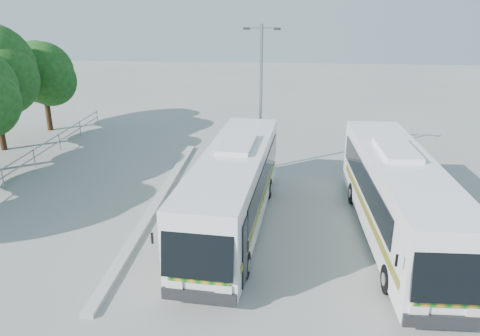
# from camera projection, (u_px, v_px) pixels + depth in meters

# --- Properties ---
(ground) EXTENTS (100.00, 100.00, 0.00)m
(ground) POSITION_uv_depth(u_px,v_px,m) (202.00, 225.00, 18.64)
(ground) COLOR #979792
(ground) RESTS_ON ground
(kerb_divider) EXTENTS (0.40, 16.00, 0.15)m
(kerb_divider) POSITION_uv_depth(u_px,v_px,m) (158.00, 201.00, 20.67)
(kerb_divider) COLOR #B2B2AD
(kerb_divider) RESTS_ON ground
(railing) EXTENTS (0.06, 22.00, 1.00)m
(railing) POSITION_uv_depth(u_px,v_px,m) (13.00, 167.00, 22.94)
(railing) COLOR gray
(railing) RESTS_ON ground
(tree_far_e) EXTENTS (4.54, 4.28, 5.92)m
(tree_far_e) POSITION_uv_depth(u_px,v_px,m) (44.00, 73.00, 30.78)
(tree_far_e) COLOR #382314
(tree_far_e) RESTS_ON ground
(coach_main) EXTENTS (3.15, 11.17, 3.06)m
(coach_main) POSITION_uv_depth(u_px,v_px,m) (233.00, 187.00, 17.99)
(coach_main) COLOR silver
(coach_main) RESTS_ON ground
(coach_adjacent) EXTENTS (2.56, 11.29, 3.12)m
(coach_adjacent) POSITION_uv_depth(u_px,v_px,m) (398.00, 196.00, 17.09)
(coach_adjacent) COLOR white
(coach_adjacent) RESTS_ON ground
(lamppost) EXTENTS (1.81, 0.34, 7.38)m
(lamppost) POSITION_uv_depth(u_px,v_px,m) (261.00, 93.00, 23.42)
(lamppost) COLOR gray
(lamppost) RESTS_ON ground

